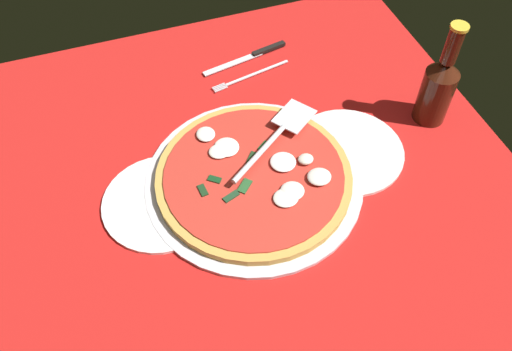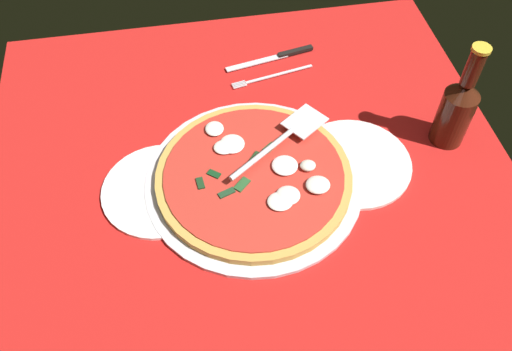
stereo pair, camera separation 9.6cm
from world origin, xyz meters
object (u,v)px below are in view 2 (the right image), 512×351
object	(u,v)px
dinner_plate_left	(354,163)
pizza	(257,176)
pizza_server	(282,139)
place_setting_near	(275,67)
beer_bottle	(457,109)
dinner_plate_right	(160,191)

from	to	relation	value
dinner_plate_left	pizza	xyz separation A→B (cm)	(18.52, 0.94, 1.53)
pizza_server	place_setting_near	size ratio (longest dim) A/B	0.95
place_setting_near	beer_bottle	xyz separation A→B (cm)	(-28.39, 26.14, 7.93)
dinner_plate_left	pizza_server	xyz separation A→B (cm)	(12.81, -4.74, 4.04)
pizza	pizza_server	xyz separation A→B (cm)	(-5.71, -5.68, 2.50)
dinner_plate_right	dinner_plate_left	bearing A→B (deg)	-179.82
dinner_plate_right	pizza	world-z (taller)	pizza
dinner_plate_right	pizza	size ratio (longest dim) A/B	0.59
dinner_plate_right	place_setting_near	xyz separation A→B (cm)	(-26.87, -29.37, -0.14)
pizza	beer_bottle	bearing A→B (deg)	-173.88
pizza	beer_bottle	distance (cm)	38.55
dinner_plate_right	pizza_server	size ratio (longest dim) A/B	1.00
beer_bottle	pizza_server	bearing A→B (deg)	-2.91
dinner_plate_left	pizza	world-z (taller)	pizza
beer_bottle	dinner_plate_right	bearing A→B (deg)	3.34
dinner_plate_right	pizza_server	bearing A→B (deg)	-168.15
pizza_server	dinner_plate_right	bearing A→B (deg)	156.05
beer_bottle	pizza	bearing A→B (deg)	6.12
place_setting_near	beer_bottle	distance (cm)	39.40
place_setting_near	pizza	bearing A→B (deg)	61.51
dinner_plate_left	place_setting_near	xyz separation A→B (cm)	(9.09, -29.26, -0.14)
pizza_server	place_setting_near	distance (cm)	25.14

